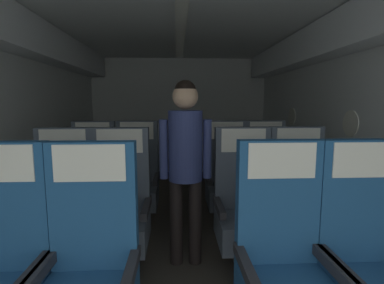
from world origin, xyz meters
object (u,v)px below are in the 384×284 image
(seat_a_left_aisle, at_px, (89,274))
(seat_b_left_window, at_px, (63,211))
(seat_c_left_window, at_px, (93,182))
(flight_attendant, at_px, (185,154))
(seat_b_left_aisle, at_px, (120,211))
(seat_b_right_aisle, at_px, (299,207))
(seat_c_right_aisle, at_px, (266,180))
(seat_c_right_window, at_px, (227,181))
(seat_b_right_window, at_px, (244,209))
(seat_a_right_aisle, at_px, (368,265))
(seat_c_left_aisle, at_px, (137,181))
(seat_a_right_window, at_px, (284,267))

(seat_a_left_aisle, bearing_deg, seat_b_left_window, 118.04)
(seat_c_left_window, xyz_separation_m, flight_attendant, (1.02, -0.88, 0.47))
(seat_b_left_aisle, bearing_deg, seat_b_right_aisle, 0.70)
(seat_a_left_aisle, bearing_deg, seat_b_left_aisle, 90.85)
(seat_c_right_aisle, height_order, seat_c_right_window, same)
(seat_c_left_window, bearing_deg, seat_b_right_window, -30.62)
(seat_a_right_aisle, relative_size, seat_c_left_window, 1.00)
(seat_a_left_aisle, distance_m, seat_c_left_aisle, 1.82)
(seat_c_right_aisle, height_order, flight_attendant, flight_attendant)
(seat_b_right_window, distance_m, seat_c_left_aisle, 1.38)
(seat_c_left_window, distance_m, seat_c_left_aisle, 0.49)
(seat_b_right_aisle, distance_m, seat_c_right_aisle, 0.89)
(seat_a_left_aisle, distance_m, seat_a_right_aisle, 1.52)
(seat_b_right_window, relative_size, seat_c_right_aisle, 1.00)
(seat_a_right_aisle, height_order, seat_c_left_window, same)
(seat_b_left_aisle, distance_m, seat_b_right_window, 1.05)
(seat_a_right_aisle, bearing_deg, seat_c_left_aisle, 129.94)
(seat_b_right_aisle, xyz_separation_m, seat_b_right_window, (-0.49, -0.02, 0.00))
(seat_a_right_aisle, height_order, seat_c_right_aisle, same)
(seat_b_right_aisle, distance_m, flight_attendant, 1.09)
(seat_c_left_window, bearing_deg, seat_a_right_aisle, -41.64)
(seat_a_right_window, distance_m, seat_c_left_window, 2.35)
(seat_b_left_aisle, xyz_separation_m, seat_c_right_aisle, (1.52, 0.91, 0.00))
(seat_a_left_aisle, xyz_separation_m, seat_b_left_aisle, (-0.01, 0.90, 0.00))
(seat_b_right_aisle, distance_m, seat_c_left_aisle, 1.76)
(seat_b_left_window, xyz_separation_m, flight_attendant, (1.02, 0.00, 0.47))
(seat_b_left_aisle, relative_size, seat_c_left_aisle, 1.00)
(seat_a_left_aisle, distance_m, seat_c_right_aisle, 2.35)
(seat_b_left_window, height_order, seat_c_left_window, same)
(seat_a_right_aisle, bearing_deg, seat_c_right_aisle, 90.43)
(seat_a_right_aisle, bearing_deg, seat_b_left_aisle, 149.82)
(seat_a_right_aisle, relative_size, seat_b_right_window, 1.00)
(seat_a_right_aisle, bearing_deg, flight_attendant, 137.38)
(seat_c_left_window, bearing_deg, seat_a_left_aisle, -74.78)
(seat_a_right_window, distance_m, seat_b_right_aisle, 1.02)
(seat_c_right_window, bearing_deg, seat_a_right_window, -89.91)
(seat_b_left_aisle, xyz_separation_m, seat_c_left_aisle, (0.02, 0.92, 0.00))
(seat_a_left_aisle, relative_size, seat_c_right_aisle, 1.00)
(seat_a_right_window, height_order, seat_c_left_window, same)
(seat_a_right_aisle, height_order, seat_a_right_window, same)
(seat_b_left_aisle, distance_m, flight_attendant, 0.72)
(seat_b_right_window, distance_m, seat_c_left_window, 1.77)
(seat_a_right_window, height_order, seat_c_right_window, same)
(seat_b_left_window, height_order, flight_attendant, flight_attendant)
(seat_b_left_window, bearing_deg, seat_c_left_window, 90.10)
(seat_b_left_aisle, height_order, flight_attendant, flight_attendant)
(seat_a_right_aisle, relative_size, seat_c_left_aisle, 1.00)
(seat_b_left_aisle, xyz_separation_m, seat_b_right_window, (1.05, -0.01, 0.00))
(seat_a_left_aisle, height_order, seat_c_right_aisle, same)
(seat_b_left_window, relative_size, seat_c_right_aisle, 1.00)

